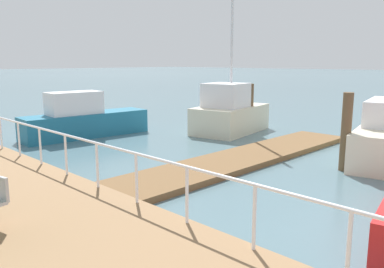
# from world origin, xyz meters

# --- Properties ---
(ground_plane) EXTENTS (300.00, 300.00, 0.00)m
(ground_plane) POSITION_xyz_m (0.00, 20.00, 0.00)
(ground_plane) COLOR slate
(floating_dock) EXTENTS (11.66, 2.00, 0.18)m
(floating_dock) POSITION_xyz_m (2.33, 6.31, 0.09)
(floating_dock) COLOR brown
(floating_dock) RESTS_ON ground_plane
(boardwalk_railing) EXTENTS (0.06, 28.14, 1.08)m
(boardwalk_railing) POSITION_xyz_m (-3.15, 9.97, 1.23)
(boardwalk_railing) COLOR white
(boardwalk_railing) RESTS_ON boardwalk
(dock_piling_0) EXTENTS (0.35, 0.35, 2.27)m
(dock_piling_0) POSITION_xyz_m (7.07, 9.47, 1.14)
(dock_piling_0) COLOR brown
(dock_piling_0) RESTS_ON ground_plane
(dock_piling_2) EXTENTS (0.30, 0.30, 2.39)m
(dock_piling_2) POSITION_xyz_m (3.68, 3.40, 1.19)
(dock_piling_2) COLOR brown
(dock_piling_2) RESTS_ON ground_plane
(moored_boat_1) EXTENTS (5.67, 1.87, 2.01)m
(moored_boat_1) POSITION_xyz_m (0.98, 13.97, 0.75)
(moored_boat_1) COLOR #1E6B8C
(moored_boat_1) RESTS_ON ground_plane
(moored_boat_2) EXTENTS (4.33, 2.85, 8.22)m
(moored_boat_2) POSITION_xyz_m (6.34, 10.08, 0.91)
(moored_boat_2) COLOR beige
(moored_boat_2) RESTS_ON ground_plane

